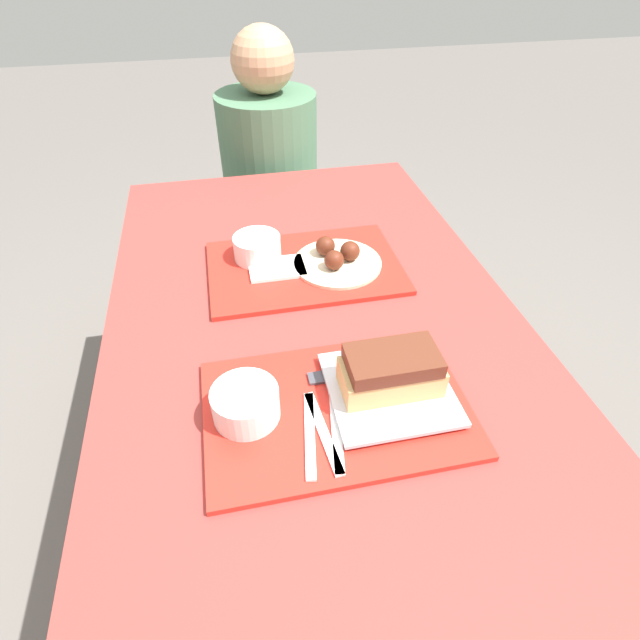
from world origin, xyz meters
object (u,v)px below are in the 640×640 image
object	(u,v)px
tray_far	(305,267)
person_seated_across	(269,153)
tray_near	(336,408)
brisket_sandwich_plate	(390,378)
bowl_coleslaw_near	(245,402)
bowl_coleslaw_far	(257,246)
wings_plate_far	(337,258)

from	to	relation	value
tray_far	person_seated_across	world-z (taller)	person_seated_across
tray_near	brisket_sandwich_plate	xyz separation A→B (m)	(0.10, 0.01, 0.04)
tray_far	tray_near	bearing A→B (deg)	-93.28
bowl_coleslaw_near	bowl_coleslaw_far	world-z (taller)	same
tray_near	brisket_sandwich_plate	distance (m)	0.11
brisket_sandwich_plate	wings_plate_far	xyz separation A→B (m)	(0.01, 0.41, -0.02)
bowl_coleslaw_near	brisket_sandwich_plate	distance (m)	0.25
brisket_sandwich_plate	tray_far	bearing A→B (deg)	99.54
bowl_coleslaw_far	wings_plate_far	distance (m)	0.19
tray_near	wings_plate_far	distance (m)	0.44
bowl_coleslaw_near	tray_far	bearing A→B (deg)	67.29
tray_far	brisket_sandwich_plate	xyz separation A→B (m)	(0.07, -0.42, 0.04)
bowl_coleslaw_near	person_seated_across	distance (m)	1.22
bowl_coleslaw_far	person_seated_across	size ratio (longest dim) A/B	0.16
tray_far	brisket_sandwich_plate	distance (m)	0.43
bowl_coleslaw_near	wings_plate_far	bearing A→B (deg)	58.44
tray_near	bowl_coleslaw_near	bearing A→B (deg)	175.29
wings_plate_far	brisket_sandwich_plate	bearing A→B (deg)	-90.72
wings_plate_far	person_seated_across	distance (m)	0.79
person_seated_across	bowl_coleslaw_near	bearing A→B (deg)	-98.96
bowl_coleslaw_far	person_seated_across	distance (m)	0.74
bowl_coleslaw_near	bowl_coleslaw_far	xyz separation A→B (m)	(0.07, 0.48, 0.00)
tray_near	person_seated_across	bearing A→B (deg)	88.19
bowl_coleslaw_near	wings_plate_far	world-z (taller)	bowl_coleslaw_near
tray_near	brisket_sandwich_plate	size ratio (longest dim) A/B	2.14
bowl_coleslaw_near	bowl_coleslaw_far	bearing A→B (deg)	81.41
tray_near	bowl_coleslaw_near	world-z (taller)	bowl_coleslaw_near
person_seated_across	wings_plate_far	bearing A→B (deg)	-85.46
brisket_sandwich_plate	bowl_coleslaw_far	distance (m)	0.51
wings_plate_far	tray_far	bearing A→B (deg)	172.74
wings_plate_far	bowl_coleslaw_far	bearing A→B (deg)	159.91
tray_near	tray_far	world-z (taller)	same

